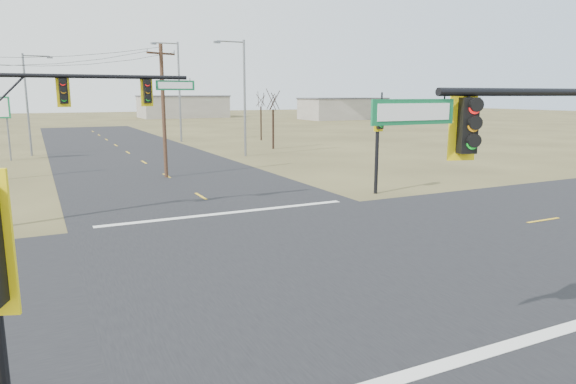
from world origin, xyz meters
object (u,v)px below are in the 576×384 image
object	(u,v)px
bare_tree_c	(273,99)
streetlight_c	(29,99)
pedestal_signal_ne	(379,132)
bare_tree_d	(261,99)
streetlight_b	(177,86)
utility_pole_near	(163,109)
streetlight_a	(242,92)
mast_arm_far	(65,107)

from	to	relation	value
bare_tree_c	streetlight_c	bearing A→B (deg)	169.22
pedestal_signal_ne	bare_tree_d	distance (m)	35.56
streetlight_b	pedestal_signal_ne	bearing A→B (deg)	-110.32
streetlight_b	bare_tree_c	xyz separation A→B (m)	(6.63, -12.22, -1.39)
utility_pole_near	streetlight_a	size ratio (longest dim) A/B	0.85
mast_arm_far	streetlight_c	size ratio (longest dim) A/B	0.97
utility_pole_near	bare_tree_c	size ratio (longest dim) A/B	1.36
mast_arm_far	pedestal_signal_ne	xyz separation A→B (m)	(15.72, -0.89, -1.48)
streetlight_c	bare_tree_c	world-z (taller)	streetlight_c
streetlight_b	streetlight_c	distance (m)	17.47
utility_pole_near	pedestal_signal_ne	bearing A→B (deg)	-49.87
utility_pole_near	streetlight_c	size ratio (longest dim) A/B	0.96
utility_pole_near	bare_tree_c	distance (m)	19.72
streetlight_a	bare_tree_c	distance (m)	6.93
bare_tree_d	streetlight_c	bearing A→B (deg)	-167.06
mast_arm_far	utility_pole_near	world-z (taller)	utility_pole_near
mast_arm_far	streetlight_a	distance (m)	24.68
streetlight_c	mast_arm_far	bearing A→B (deg)	-85.77
streetlight_a	mast_arm_far	bearing A→B (deg)	-141.82
pedestal_signal_ne	utility_pole_near	bearing A→B (deg)	138.91
utility_pole_near	bare_tree_d	xyz separation A→B (m)	(17.10, 23.66, 0.41)
utility_pole_near	streetlight_b	world-z (taller)	streetlight_b
bare_tree_c	streetlight_a	bearing A→B (deg)	-137.80
streetlight_c	bare_tree_d	xyz separation A→B (m)	(25.02, 5.75, -0.14)
streetlight_b	streetlight_c	size ratio (longest dim) A/B	1.26
streetlight_b	bare_tree_d	xyz separation A→B (m)	(9.55, -2.26, -1.46)
bare_tree_d	streetlight_a	bearing A→B (deg)	-118.85
streetlight_a	bare_tree_d	size ratio (longest dim) A/B	1.66
pedestal_signal_ne	streetlight_b	size ratio (longest dim) A/B	0.43
streetlight_b	mast_arm_far	bearing A→B (deg)	-134.22
streetlight_b	bare_tree_d	world-z (taller)	streetlight_b
streetlight_a	streetlight_b	world-z (taller)	streetlight_b
pedestal_signal_ne	streetlight_a	distance (m)	20.20
mast_arm_far	bare_tree_c	bearing A→B (deg)	45.32
streetlight_a	streetlight_c	size ratio (longest dim) A/B	1.12
utility_pole_near	streetlight_c	bearing A→B (deg)	113.86
mast_arm_far	pedestal_signal_ne	world-z (taller)	mast_arm_far
pedestal_signal_ne	streetlight_c	size ratio (longest dim) A/B	0.54
utility_pole_near	streetlight_a	xyz separation A→B (m)	(9.07, 9.07, 1.17)
streetlight_b	bare_tree_c	size ratio (longest dim) A/B	1.78
utility_pole_near	bare_tree_c	world-z (taller)	utility_pole_near
bare_tree_c	bare_tree_d	distance (m)	10.38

